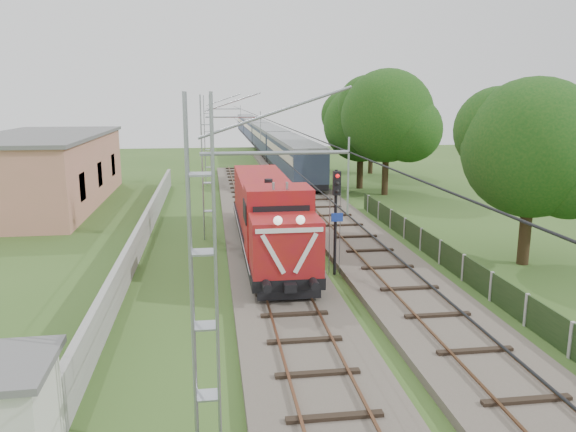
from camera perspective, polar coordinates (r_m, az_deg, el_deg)
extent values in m
plane|color=#33521E|center=(20.90, 0.38, -10.17)|extent=(140.00, 140.00, 0.00)
cube|color=#6B6054|center=(27.41, -1.73, -4.37)|extent=(4.20, 70.00, 0.30)
cube|color=black|center=(27.35, -1.73, -3.97)|extent=(2.40, 70.00, 0.10)
cube|color=brown|center=(27.26, -3.51, -3.88)|extent=(0.08, 70.00, 0.05)
cube|color=brown|center=(27.43, 0.04, -3.76)|extent=(0.08, 70.00, 0.05)
cube|color=#6B6054|center=(40.65, 3.30, 1.05)|extent=(4.20, 80.00, 0.30)
cube|color=black|center=(40.62, 3.31, 1.33)|extent=(2.40, 80.00, 0.10)
cube|color=brown|center=(40.45, 2.13, 1.41)|extent=(0.08, 80.00, 0.05)
cube|color=brown|center=(40.77, 4.48, 1.46)|extent=(0.08, 80.00, 0.05)
cylinder|color=gray|center=(11.27, -1.28, 6.42)|extent=(3.00, 0.08, 0.08)
cylinder|color=gray|center=(31.18, -5.60, 9.98)|extent=(3.00, 0.08, 0.08)
cylinder|color=gray|center=(51.17, -6.56, 10.76)|extent=(3.00, 0.08, 0.08)
cylinder|color=black|center=(31.36, -2.79, 7.66)|extent=(0.03, 70.00, 0.03)
cylinder|color=black|center=(31.28, -2.81, 10.03)|extent=(0.03, 70.00, 0.03)
cube|color=#9E9E99|center=(32.16, -14.31, -1.17)|extent=(0.25, 40.00, 1.50)
cube|color=tan|center=(45.16, -23.58, 4.19)|extent=(8.00, 20.00, 5.00)
cube|color=#606060|center=(44.92, -23.86, 7.47)|extent=(8.40, 20.40, 0.25)
cube|color=black|center=(38.47, -20.22, 2.80)|extent=(0.10, 1.60, 1.80)
cube|color=black|center=(44.29, -18.62, 4.04)|extent=(0.10, 1.60, 1.80)
cube|color=black|center=(50.15, -17.39, 4.99)|extent=(0.10, 1.60, 1.80)
cube|color=black|center=(25.69, 17.39, -5.02)|extent=(0.05, 32.00, 1.15)
cube|color=#9E9E99|center=(39.36, 8.16, 1.25)|extent=(0.12, 0.12, 1.20)
cube|color=black|center=(28.66, -2.07, -1.96)|extent=(2.79, 15.82, 0.47)
cube|color=black|center=(23.84, -0.80, -5.57)|extent=(2.05, 3.35, 0.47)
cube|color=black|center=(33.69, -2.96, -0.33)|extent=(2.05, 3.35, 0.47)
cube|color=black|center=(21.34, 0.11, -7.98)|extent=(2.42, 0.23, 0.33)
cube|color=maroon|center=(21.85, -0.28, -2.90)|extent=(2.70, 2.33, 2.14)
sphere|color=white|center=(20.43, -1.03, -0.46)|extent=(0.34, 0.34, 0.34)
sphere|color=white|center=(20.55, 1.28, -0.39)|extent=(0.34, 0.34, 0.34)
cube|color=silver|center=(20.66, -1.51, -3.92)|extent=(0.93, 0.06, 1.56)
cube|color=silver|center=(20.82, 1.80, -3.79)|extent=(0.93, 0.06, 1.56)
cube|color=silver|center=(20.51, 0.15, -1.48)|extent=(2.51, 0.06, 0.17)
cube|color=maroon|center=(23.94, -1.01, -0.53)|extent=(2.79, 2.23, 2.98)
cube|color=black|center=(22.74, -0.67, -0.01)|extent=(2.33, 0.06, 0.84)
cube|color=maroon|center=(30.58, -2.53, 1.69)|extent=(2.61, 11.26, 2.42)
cylinder|color=black|center=(27.57, -2.00, 3.40)|extent=(0.41, 0.41, 0.37)
cylinder|color=gray|center=(22.88, -1.49, 3.03)|extent=(0.11, 0.11, 0.33)
cylinder|color=gray|center=(22.95, -0.11, 3.06)|extent=(0.11, 0.11, 0.33)
cube|color=black|center=(54.10, 0.45, 4.61)|extent=(2.74, 20.78, 0.47)
cube|color=#2A3847|center=(53.92, 0.46, 6.20)|extent=(2.83, 20.78, 2.55)
cube|color=beige|center=(53.88, 0.46, 6.70)|extent=(2.87, 19.95, 0.71)
cube|color=slate|center=(53.80, 0.46, 7.70)|extent=(2.88, 20.78, 0.33)
cube|color=black|center=(75.53, -1.95, 6.73)|extent=(2.74, 20.78, 0.47)
cube|color=#2A3847|center=(75.41, -1.96, 7.87)|extent=(2.83, 20.78, 2.55)
cube|color=beige|center=(75.37, -1.97, 8.23)|extent=(2.87, 19.95, 0.71)
cube|color=slate|center=(75.32, -1.97, 8.95)|extent=(2.88, 20.78, 0.33)
cube|color=black|center=(97.10, -3.30, 7.90)|extent=(2.74, 20.78, 0.47)
cube|color=#2A3847|center=(97.00, -3.32, 8.79)|extent=(2.83, 20.78, 2.55)
cube|color=beige|center=(96.97, -3.32, 9.07)|extent=(2.87, 19.95, 0.71)
cube|color=slate|center=(96.93, -3.33, 9.63)|extent=(2.88, 20.78, 0.33)
cube|color=black|center=(118.72, -4.17, 8.65)|extent=(2.74, 20.78, 0.47)
cube|color=#2A3847|center=(118.64, -4.18, 9.38)|extent=(2.83, 20.78, 2.55)
cube|color=beige|center=(118.62, -4.18, 9.61)|extent=(2.87, 19.95, 0.71)
cube|color=slate|center=(118.58, -4.19, 10.06)|extent=(2.88, 20.78, 0.33)
cylinder|color=black|center=(25.01, 4.83, -0.72)|extent=(0.13, 0.13, 4.78)
cube|color=black|center=(24.53, 4.98, 3.34)|extent=(0.34, 0.21, 1.05)
sphere|color=red|center=(24.37, 5.06, 4.07)|extent=(0.17, 0.17, 0.17)
sphere|color=black|center=(24.42, 5.04, 3.30)|extent=(0.17, 0.17, 0.17)
sphere|color=black|center=(24.47, 5.03, 2.52)|extent=(0.17, 0.17, 0.17)
cube|color=#1A359C|center=(24.84, 5.01, -0.13)|extent=(0.53, 0.05, 0.38)
cylinder|color=#3B2718|center=(28.93, 23.00, -0.73)|extent=(0.55, 0.55, 3.96)
sphere|color=#113D10|center=(28.41, 23.60, 6.37)|extent=(6.48, 6.48, 6.48)
sphere|color=#113D10|center=(28.39, 26.70, 4.26)|extent=(4.53, 4.53, 4.53)
sphere|color=#113D10|center=(28.78, 20.60, 8.11)|extent=(4.21, 4.21, 4.21)
cylinder|color=#3B2718|center=(46.41, 9.87, 4.91)|extent=(0.52, 0.52, 4.53)
sphere|color=#113D10|center=(46.09, 10.06, 10.00)|extent=(7.41, 7.41, 7.41)
sphere|color=#113D10|center=(45.57, 12.23, 8.59)|extent=(5.19, 5.19, 5.19)
sphere|color=#113D10|center=(46.94, 8.06, 11.10)|extent=(4.82, 4.82, 4.82)
cylinder|color=#3B2718|center=(49.41, 7.33, 5.09)|extent=(0.55, 0.55, 3.97)
sphere|color=#113D10|center=(49.11, 7.45, 9.28)|extent=(6.50, 6.50, 6.50)
sphere|color=#113D10|center=(48.59, 9.22, 8.13)|extent=(4.55, 4.55, 4.55)
sphere|color=#113D10|center=(49.90, 5.84, 10.19)|extent=(4.22, 4.22, 4.22)
cylinder|color=#3B2718|center=(59.23, 8.41, 6.25)|extent=(0.48, 0.48, 4.06)
sphere|color=#113D10|center=(58.97, 8.52, 9.83)|extent=(6.65, 6.65, 6.65)
sphere|color=#113D10|center=(58.45, 10.03, 8.85)|extent=(4.65, 4.65, 4.65)
sphere|color=#113D10|center=(59.76, 7.13, 10.60)|extent=(4.32, 4.32, 4.32)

